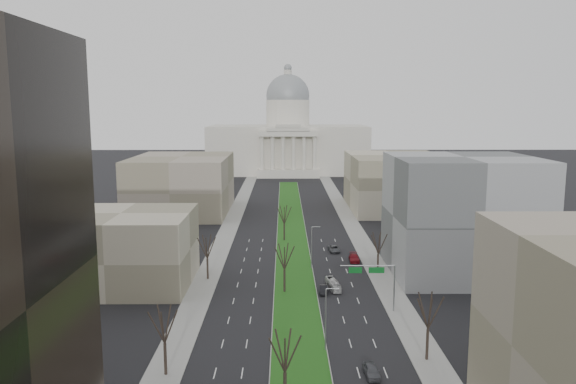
{
  "coord_description": "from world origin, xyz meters",
  "views": [
    {
      "loc": [
        -2.11,
        -19.31,
        34.03
      ],
      "look_at": [
        -1.09,
        114.29,
        13.48
      ],
      "focal_mm": 35.0,
      "sensor_mm": 36.0,
      "label": 1
    }
  ],
  "objects_px": {
    "car_grey_far": "(334,249)",
    "box_van": "(333,285)",
    "car_grey_near": "(371,371)",
    "car_red": "(354,258)",
    "car_black": "(324,289)"
  },
  "relations": [
    {
      "from": "car_red",
      "to": "car_grey_far",
      "type": "xyz_separation_m",
      "value": [
        -3.73,
        8.28,
        -0.07
      ]
    },
    {
      "from": "car_black",
      "to": "box_van",
      "type": "relative_size",
      "value": 0.65
    },
    {
      "from": "car_red",
      "to": "box_van",
      "type": "relative_size",
      "value": 0.8
    },
    {
      "from": "car_red",
      "to": "car_grey_far",
      "type": "bearing_deg",
      "value": 116.27
    },
    {
      "from": "car_grey_near",
      "to": "car_red",
      "type": "xyz_separation_m",
      "value": [
        4.43,
        53.29,
        0.03
      ]
    },
    {
      "from": "car_grey_near",
      "to": "car_red",
      "type": "distance_m",
      "value": 53.47
    },
    {
      "from": "car_black",
      "to": "car_grey_far",
      "type": "height_order",
      "value": "car_black"
    },
    {
      "from": "car_red",
      "to": "car_grey_near",
      "type": "bearing_deg",
      "value": -92.73
    },
    {
      "from": "car_black",
      "to": "box_van",
      "type": "xyz_separation_m",
      "value": [
        1.92,
        2.2,
        0.21
      ]
    },
    {
      "from": "car_grey_far",
      "to": "box_van",
      "type": "bearing_deg",
      "value": -100.37
    },
    {
      "from": "car_red",
      "to": "box_van",
      "type": "distance_m",
      "value": 20.13
    },
    {
      "from": "car_grey_far",
      "to": "car_black",
      "type": "bearing_deg",
      "value": -103.63
    },
    {
      "from": "car_black",
      "to": "car_grey_near",
      "type": "bearing_deg",
      "value": -77.72
    },
    {
      "from": "box_van",
      "to": "car_black",
      "type": "bearing_deg",
      "value": -140.48
    },
    {
      "from": "car_grey_near",
      "to": "car_grey_far",
      "type": "xyz_separation_m",
      "value": [
        0.69,
        61.57,
        -0.04
      ]
    }
  ]
}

